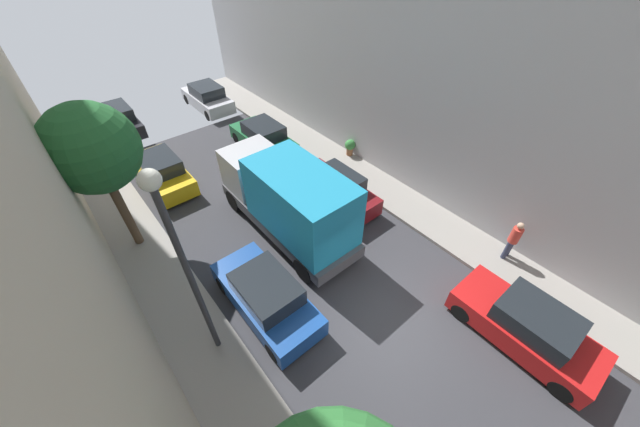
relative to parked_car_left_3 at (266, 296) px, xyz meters
name	(u,v)px	position (x,y,z in m)	size (l,w,h in m)	color
ground	(389,323)	(2.70, -2.96, -0.72)	(32.00, 32.00, 0.00)	#38383D
sidewalk_right	(474,248)	(7.70, -2.96, -0.64)	(2.00, 44.00, 0.15)	gray
parked_car_left_3	(266,296)	(0.00, 0.00, 0.00)	(1.78, 4.20, 1.57)	#194799
parked_car_left_4	(161,172)	(0.00, 8.94, 0.00)	(1.78, 4.20, 1.57)	gold
parked_car_left_5	(118,120)	(0.00, 15.65, 0.00)	(1.78, 4.20, 1.57)	black
parked_car_right_1	(526,326)	(5.40, -5.90, 0.00)	(1.78, 4.20, 1.57)	red
parked_car_right_2	(335,189)	(5.40, 2.71, 0.00)	(1.78, 4.20, 1.57)	maroon
parked_car_right_3	(263,138)	(5.40, 8.50, 0.00)	(1.78, 4.20, 1.57)	#1E6638
parked_car_right_4	(207,98)	(5.40, 15.13, 0.00)	(1.78, 4.20, 1.57)	silver
delivery_truck	(288,199)	(2.70, 2.41, 1.07)	(2.26, 6.60, 3.38)	#4C4C51
pedestrian	(513,239)	(8.11, -3.95, 0.35)	(0.40, 0.36, 1.72)	#2D334C
street_tree_2	(92,150)	(-2.28, 5.74, 3.65)	(2.93, 2.93, 5.71)	brown
potted_plant_1	(350,146)	(8.47, 4.97, -0.06)	(0.55, 0.55, 0.87)	brown
lamp_post	(181,255)	(-1.90, -0.13, 3.58)	(0.44, 0.44, 6.44)	#333338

